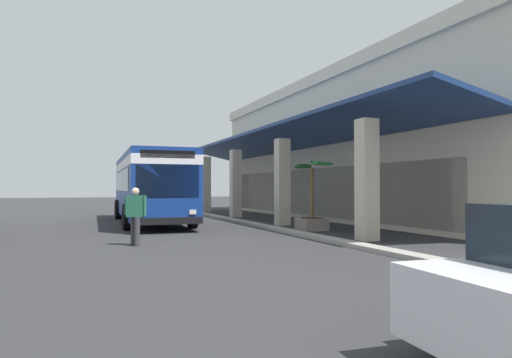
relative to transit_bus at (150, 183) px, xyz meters
name	(u,v)px	position (x,y,z in m)	size (l,w,h in m)	color
ground	(305,216)	(-2.08, 9.25, -1.85)	(120.00, 120.00, 0.00)	#2D2D30
curb_strip	(232,220)	(0.64, 3.87, -1.79)	(29.79, 0.50, 0.12)	#9E998E
plaza_building	(394,151)	(0.64, 13.50, 1.87)	(25.13, 14.42, 7.43)	beige
transit_bus	(150,183)	(0.00, 0.00, 0.00)	(11.29, 3.09, 3.34)	navy
pedestrian	(135,213)	(8.64, -1.70, -0.94)	(0.43, 0.56, 1.63)	#38383D
potted_palm	(312,214)	(6.35, 5.14, -1.25)	(1.63, 1.58, 2.71)	gray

